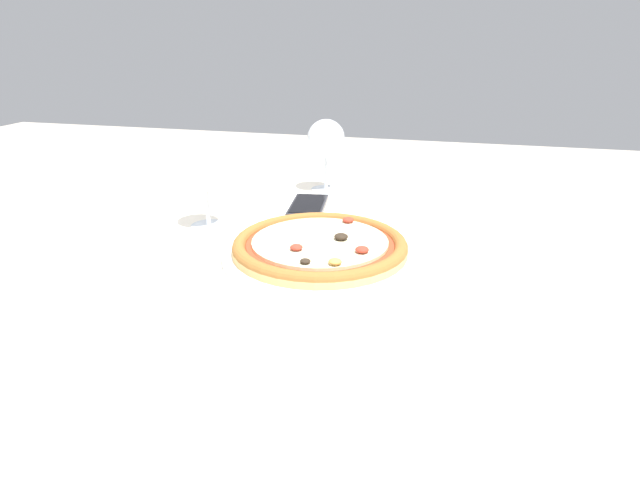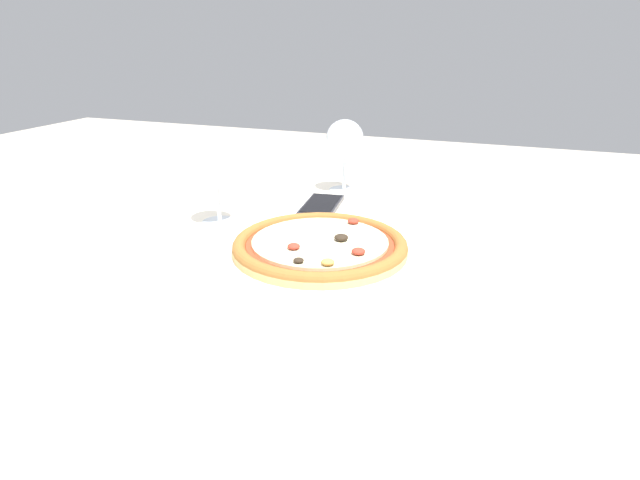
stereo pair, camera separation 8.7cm
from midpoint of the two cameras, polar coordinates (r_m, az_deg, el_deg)
dining_table at (r=0.98m, az=-9.61°, el=-4.59°), size 1.39×1.10×0.75m
pizza_plate at (r=0.87m, az=2.85°, el=-0.86°), size 0.32×0.32×0.04m
fork at (r=1.21m, az=-24.11°, el=3.02°), size 0.03×0.17×0.00m
wine_glass_far_left at (r=1.01m, az=-8.64°, el=7.60°), size 0.08×0.08×0.15m
wine_glass_far_right at (r=1.22m, az=4.73°, el=10.53°), size 0.08×0.08×0.16m
cell_phone at (r=1.12m, az=2.37°, el=3.65°), size 0.09×0.15×0.01m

